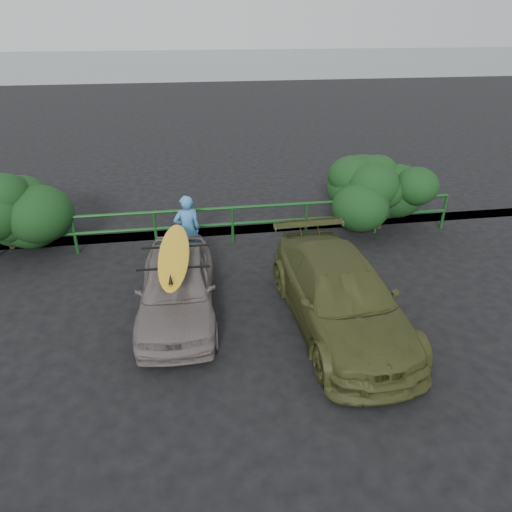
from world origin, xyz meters
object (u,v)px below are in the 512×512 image
at_px(guardrail, 194,227).
at_px(sedan, 177,286).
at_px(surfboard, 174,254).
at_px(olive_vehicle, 340,295).
at_px(man, 188,230).

relative_size(guardrail, sedan, 3.75).
relative_size(guardrail, surfboard, 4.96).
relative_size(olive_vehicle, surfboard, 1.64).
bearing_deg(guardrail, sedan, -98.34).
bearing_deg(surfboard, man, 85.01).
relative_size(olive_vehicle, man, 2.67).
bearing_deg(olive_vehicle, man, 130.53).
xyz_separation_m(olive_vehicle, surfboard, (-3.08, 0.87, 0.69)).
bearing_deg(sedan, olive_vehicle, -13.48).
height_order(sedan, surfboard, surfboard).
height_order(guardrail, sedan, sedan).
distance_m(guardrail, man, 1.00).
height_order(guardrail, olive_vehicle, olive_vehicle).
relative_size(man, surfboard, 0.61).
distance_m(olive_vehicle, man, 4.14).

